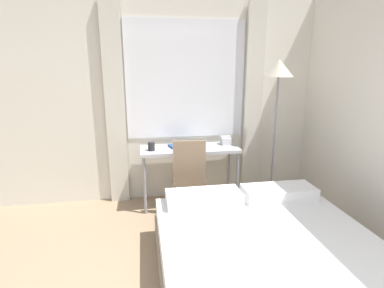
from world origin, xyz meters
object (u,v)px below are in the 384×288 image
(desk_chair, at_px, (189,173))
(bed, at_px, (271,264))
(desk, at_px, (190,153))
(mug, at_px, (151,146))
(book, at_px, (180,146))
(standing_lamp, at_px, (278,84))
(telephone, at_px, (226,141))

(desk_chair, distance_m, bed, 1.53)
(desk, bearing_deg, mug, -173.11)
(desk, height_order, mug, mug)
(desk, distance_m, book, 0.16)
(standing_lamp, relative_size, book, 6.24)
(desk_chair, relative_size, mug, 9.23)
(desk, distance_m, desk_chair, 0.31)
(telephone, bearing_deg, desk, -169.97)
(telephone, relative_size, book, 0.47)
(desk, distance_m, bed, 1.78)
(desk, bearing_deg, bed, -76.49)
(bed, height_order, book, book)
(desk_chair, xyz_separation_m, book, (-0.07, 0.31, 0.27))
(desk_chair, height_order, book, desk_chair)
(desk, bearing_deg, book, 150.28)
(desk, xyz_separation_m, mug, (-0.48, -0.06, 0.12))
(desk, height_order, desk_chair, desk_chair)
(desk_chair, bearing_deg, standing_lamp, 12.96)
(desk, distance_m, standing_lamp, 1.39)
(desk_chair, bearing_deg, mug, 163.72)
(desk_chair, distance_m, mug, 0.56)
(standing_lamp, bearing_deg, telephone, 161.56)
(bed, xyz_separation_m, telephone, (0.10, 1.76, 0.60))
(desk, relative_size, book, 4.19)
(bed, xyz_separation_m, mug, (-0.89, 1.61, 0.60))
(book, bearing_deg, telephone, 1.82)
(desk, height_order, standing_lamp, standing_lamp)
(telephone, bearing_deg, bed, -93.16)
(bed, bearing_deg, standing_lamp, 66.28)
(bed, distance_m, book, 1.90)
(telephone, height_order, book, telephone)
(standing_lamp, relative_size, telephone, 13.26)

